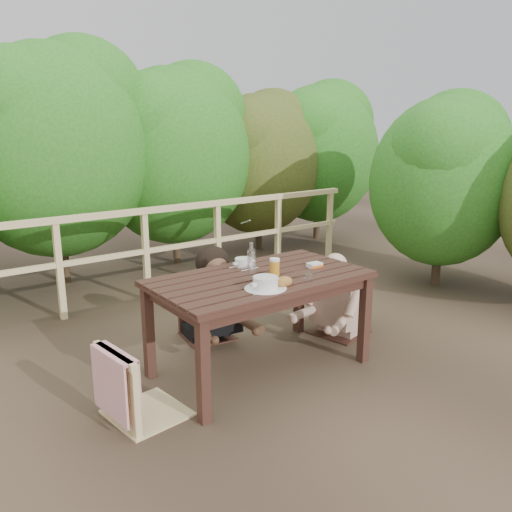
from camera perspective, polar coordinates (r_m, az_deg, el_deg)
ground at (r=4.18m, az=0.42°, el=-12.17°), size 60.00×60.00×0.00m
table at (r=4.03m, az=0.43°, el=-7.44°), size 1.61×0.90×0.74m
chair_left at (r=3.46m, az=-12.17°, el=-9.67°), size 0.53×0.53×0.96m
chair_far at (r=4.61m, az=-5.43°, el=-3.91°), size 0.48×0.48×0.85m
chair_right at (r=4.74m, az=9.23°, el=-3.21°), size 0.53×0.53×0.90m
woman at (r=4.56m, az=-5.63°, el=-1.08°), size 0.61×0.72×1.32m
diner_right at (r=4.71m, az=9.58°, el=-1.03°), size 0.72×0.63×1.27m
railing at (r=5.64m, az=-11.94°, el=0.07°), size 5.60×0.10×1.01m
hedge_row at (r=6.73m, az=-13.87°, el=14.26°), size 6.60×1.60×3.80m
shrub_side at (r=6.16m, az=26.16°, el=9.05°), size 1.40×2.20×2.90m
soup_near at (r=3.60m, az=1.05°, el=-3.04°), size 0.29×0.29×0.10m
soup_far at (r=4.15m, az=-1.35°, el=-0.78°), size 0.24×0.24×0.08m
bread_roll at (r=3.68m, az=3.08°, el=-2.84°), size 0.13×0.10×0.08m
beer_glass at (r=3.89m, az=2.06°, el=-1.32°), size 0.08×0.08×0.15m
bottle at (r=3.91m, az=-0.51°, el=-0.39°), size 0.06×0.06×0.26m
tumbler at (r=3.79m, az=5.75°, el=-2.44°), size 0.06×0.06×0.07m
butter_tub at (r=4.15m, az=6.41°, el=-1.08°), size 0.12×0.09×0.05m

